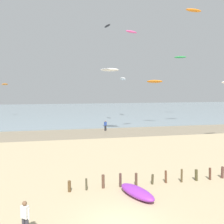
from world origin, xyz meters
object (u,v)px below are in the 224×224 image
Objects in this scene: kite_aloft_2 at (194,10)px; kite_aloft_9 at (110,70)px; person_left_flank at (105,125)px; kite_aloft_3 at (107,26)px; kite_aloft_1 at (5,84)px; person_right_flank at (25,217)px; kite_aloft_4 at (123,79)px; kite_aloft_7 at (155,81)px; kite_aloft_5 at (180,57)px; kite_aloft_8 at (131,32)px; grounded_kite at (137,192)px.

kite_aloft_9 is (-14.39, -0.49, -10.08)m from kite_aloft_2.
person_left_flank is 0.77× the size of kite_aloft_3.
kite_aloft_9 reaches higher than kite_aloft_1.
kite_aloft_2 is 17.58m from kite_aloft_9.
person_left_flank is 1.00× the size of person_right_flank.
kite_aloft_4 reaches higher than person_right_flank.
kite_aloft_5 is at bearing -99.85° from kite_aloft_7.
person_left_flank is at bearing -75.24° from kite_aloft_8.
kite_aloft_5 reaches higher than kite_aloft_4.
person_right_flank is 39.84m from kite_aloft_2.
kite_aloft_2 is 12.67m from kite_aloft_8.
kite_aloft_5 is 1.36× the size of kite_aloft_8.
kite_aloft_7 is at bearing 59.15° from person_right_flank.
person_right_flank is at bearing -94.62° from kite_aloft_5.
kite_aloft_3 reaches higher than kite_aloft_1.
kite_aloft_8 is at bearing -12.59° from kite_aloft_4.
kite_aloft_4 is (7.14, 16.80, 8.50)m from person_left_flank.
person_right_flank is 0.79× the size of kite_aloft_8.
kite_aloft_4 is 1.14× the size of kite_aloft_9.
kite_aloft_8 is at bearing -101.96° from kite_aloft_5.
kite_aloft_2 is at bearing 21.11° from kite_aloft_4.
person_left_flank is 13.48m from kite_aloft_7.
kite_aloft_1 is 33.03m from kite_aloft_9.
kite_aloft_2 is 22.25m from kite_aloft_4.
kite_aloft_3 is at bearing 75.38° from person_left_flank.
kite_aloft_8 reaches higher than person_left_flank.
kite_aloft_4 is at bearing -42.77° from kite_aloft_7.
kite_aloft_5 is (20.86, 12.63, -3.34)m from kite_aloft_3.
kite_aloft_8 is (-18.68, -20.76, 0.53)m from kite_aloft_5.
kite_aloft_2 reaches higher than person_right_flank.
kite_aloft_7 is at bearing 77.74° from kite_aloft_3.
kite_aloft_8 is at bearing 2.84° from kite_aloft_3.
kite_aloft_7 is at bearing 22.96° from person_left_flank.
kite_aloft_7 reaches higher than grounded_kite.
person_left_flank is at bearing -12.79° from kite_aloft_2.
kite_aloft_3 is 16.39m from kite_aloft_4.
kite_aloft_5 is at bearing -158.81° from kite_aloft_8.
kite_aloft_3 is 13.47m from kite_aloft_7.
kite_aloft_4 is at bearing -37.14° from grounded_kite.
kite_aloft_2 is 1.38× the size of kite_aloft_3.
kite_aloft_9 reaches higher than grounded_kite.
kite_aloft_9 is (21.43, -25.06, 1.86)m from kite_aloft_1.
kite_aloft_2 reaches higher than kite_aloft_4.
kite_aloft_2 is 20.20m from kite_aloft_5.
kite_aloft_7 reaches higher than person_right_flank.
kite_aloft_4 is at bearing 76.43° from kite_aloft_9.
kite_aloft_5 reaches higher than grounded_kite.
kite_aloft_5 is at bearing -119.88° from kite_aloft_2.
kite_aloft_3 reaches higher than kite_aloft_9.
kite_aloft_3 is 0.76× the size of kite_aloft_5.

